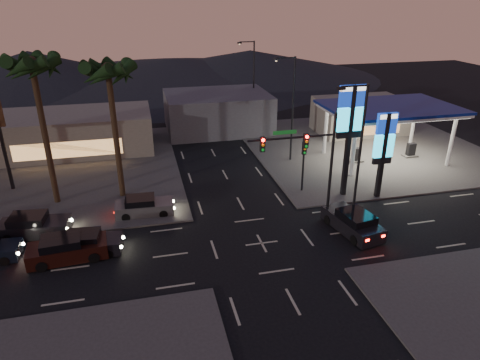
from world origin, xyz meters
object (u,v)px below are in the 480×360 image
object	(u,v)px
pylon_sign_short	(384,143)
car_lane_b_front	(144,206)
pylon_sign_tall	(351,119)
car_lane_a_mid	(67,249)
car_lane_a_front	(87,244)
car_lane_b_mid	(33,226)
suv_station	(353,222)
gas_station	(390,110)
traffic_signal_mast	(309,154)

from	to	relation	value
pylon_sign_short	car_lane_b_front	distance (m)	18.90
pylon_sign_tall	car_lane_a_mid	world-z (taller)	pylon_sign_tall
car_lane_a_front	car_lane_b_mid	size ratio (longest dim) A/B	0.92
car_lane_a_mid	suv_station	bearing A→B (deg)	-3.41
car_lane_a_front	suv_station	distance (m)	17.67
gas_station	car_lane_b_mid	xyz separation A→B (m)	(-30.81, -7.34, -4.37)
suv_station	gas_station	bearing A→B (deg)	51.73
car_lane_b_mid	traffic_signal_mast	bearing A→B (deg)	-8.18
car_lane_b_front	gas_station	bearing A→B (deg)	14.47
pylon_sign_short	car_lane_b_mid	size ratio (longest dim) A/B	1.44
car_lane_b_front	car_lane_b_mid	xyz separation A→B (m)	(-7.40, -1.30, 0.05)
pylon_sign_short	traffic_signal_mast	distance (m)	7.69
gas_station	traffic_signal_mast	distance (m)	15.82
car_lane_b_mid	pylon_sign_short	bearing A→B (deg)	-0.35
pylon_sign_tall	car_lane_b_mid	distance (m)	24.01
traffic_signal_mast	pylon_sign_short	bearing A→B (deg)	19.13
gas_station	pylon_sign_short	xyz separation A→B (m)	(-5.00, -7.50, -0.42)
car_lane_a_mid	car_lane_b_mid	xyz separation A→B (m)	(-2.58, 3.57, -0.01)
car_lane_a_mid	pylon_sign_short	bearing A→B (deg)	8.34
gas_station	suv_station	distance (m)	15.92
traffic_signal_mast	car_lane_b_mid	xyz separation A→B (m)	(-18.57, 2.67, -4.52)
gas_station	suv_station	bearing A→B (deg)	-128.27
car_lane_b_front	car_lane_a_mid	bearing A→B (deg)	-134.71
pylon_sign_short	car_lane_b_front	bearing A→B (deg)	175.47
car_lane_b_front	suv_station	distance (m)	15.16
gas_station	car_lane_a_mid	world-z (taller)	gas_station
traffic_signal_mast	car_lane_a_mid	distance (m)	16.63
pylon_sign_tall	car_lane_b_front	xyz separation A→B (m)	(-15.91, 0.46, -5.74)
pylon_sign_tall	suv_station	distance (m)	8.16
car_lane_a_front	traffic_signal_mast	bearing A→B (deg)	1.69
pylon_sign_tall	pylon_sign_short	bearing A→B (deg)	-21.80
car_lane_b_mid	suv_station	size ratio (longest dim) A/B	0.97
pylon_sign_short	car_lane_b_front	world-z (taller)	pylon_sign_short
car_lane_a_mid	car_lane_b_front	bearing A→B (deg)	45.29
suv_station	traffic_signal_mast	bearing A→B (deg)	143.87
pylon_sign_short	car_lane_a_mid	xyz separation A→B (m)	(-23.23, -3.41, -3.93)
pylon_sign_tall	car_lane_a_front	bearing A→B (deg)	-168.59
gas_station	car_lane_b_front	distance (m)	24.58
pylon_sign_short	suv_station	bearing A→B (deg)	-134.75
car_lane_b_mid	car_lane_a_front	bearing A→B (deg)	-39.80
traffic_signal_mast	car_lane_b_front	xyz separation A→B (m)	(-11.17, 3.97, -4.57)
traffic_signal_mast	suv_station	size ratio (longest dim) A/B	1.60
gas_station	car_lane_a_front	bearing A→B (deg)	-158.90
car_lane_b_front	car_lane_b_mid	size ratio (longest dim) A/B	0.91
gas_station	pylon_sign_short	distance (m)	9.02
gas_station	pylon_sign_tall	bearing A→B (deg)	-139.09
pylon_sign_short	car_lane_a_front	size ratio (longest dim) A/B	1.57
gas_station	car_lane_a_front	distance (m)	29.36
car_lane_a_front	suv_station	xyz separation A→B (m)	(17.60, -1.57, 0.08)
gas_station	car_lane_a_front	xyz separation A→B (m)	(-27.08, -10.45, -4.43)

